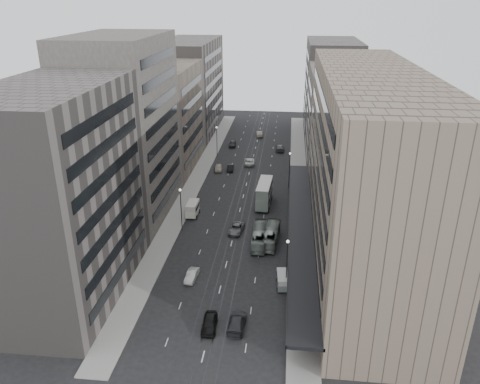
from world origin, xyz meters
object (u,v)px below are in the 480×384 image
at_px(sedan_1, 192,275).
at_px(pedestrian, 289,296).
at_px(sedan_0, 209,323).
at_px(bus_far, 271,235).
at_px(sedan_2, 236,228).
at_px(bus_near, 259,236).
at_px(panel_van, 193,208).
at_px(vw_microbus, 283,280).
at_px(double_decker, 264,193).

relative_size(sedan_1, pedestrian, 2.30).
bearing_deg(sedan_0, bus_far, 71.27).
height_order(sedan_0, sedan_2, sedan_0).
bearing_deg(bus_near, panel_van, -35.93).
bearing_deg(bus_far, vw_microbus, 104.30).
bearing_deg(vw_microbus, bus_near, 103.57).
bearing_deg(sedan_2, double_decker, 77.64).
bearing_deg(vw_microbus, panel_van, 123.50).
height_order(bus_far, double_decker, double_decker).
bearing_deg(sedan_2, panel_van, 154.25).
distance_m(vw_microbus, sedan_1, 13.90).
distance_m(double_decker, sedan_2, 13.38).
bearing_deg(bus_far, bus_near, 21.03).
bearing_deg(vw_microbus, double_decker, 93.46).
bearing_deg(panel_van, vw_microbus, -50.78).
bearing_deg(panel_van, sedan_1, -78.55).
relative_size(panel_van, sedan_0, 0.95).
xyz_separation_m(vw_microbus, panel_van, (-18.18, 22.63, 0.36)).
bearing_deg(double_decker, pedestrian, -77.28).
bearing_deg(sedan_2, sedan_1, -100.29).
distance_m(panel_van, sedan_2, 11.12).
height_order(bus_near, pedestrian, bus_near).
distance_m(sedan_1, pedestrian, 15.45).
xyz_separation_m(double_decker, sedan_0, (-4.80, -39.68, -1.89)).
bearing_deg(pedestrian, sedan_0, -8.73).
bearing_deg(double_decker, vw_microbus, -78.02).
relative_size(bus_far, panel_van, 2.15).
xyz_separation_m(bus_far, double_decker, (-2.17, 15.65, 1.35)).
xyz_separation_m(double_decker, sedan_2, (-4.38, -12.48, -2.00)).
xyz_separation_m(bus_near, sedan_0, (-4.89, -23.42, -0.56)).
bearing_deg(double_decker, bus_far, -78.87).
xyz_separation_m(sedan_1, pedestrian, (14.88, -4.17, 0.36)).
distance_m(sedan_0, pedestrian, 12.37).
xyz_separation_m(double_decker, vw_microbus, (4.47, -29.12, -1.51)).
bearing_deg(sedan_1, pedestrian, -10.85).
height_order(sedan_2, pedestrian, pedestrian).
height_order(bus_far, sedan_0, bus_far).
height_order(panel_van, sedan_0, panel_van).
relative_size(panel_van, pedestrian, 2.52).
bearing_deg(double_decker, bus_near, -86.45).
relative_size(double_decker, sedan_1, 2.27).
xyz_separation_m(panel_van, sedan_1, (4.30, -22.14, -0.87)).
height_order(double_decker, vw_microbus, double_decker).
distance_m(vw_microbus, pedestrian, 3.81).
relative_size(double_decker, panel_van, 2.07).
distance_m(panel_van, pedestrian, 32.56).
xyz_separation_m(double_decker, pedestrian, (5.47, -32.79, -1.65)).
distance_m(bus_near, sedan_0, 23.93).
relative_size(vw_microbus, sedan_2, 0.82).
xyz_separation_m(double_decker, sedan_1, (-9.41, -28.62, -2.02)).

